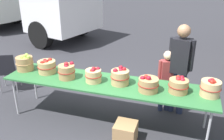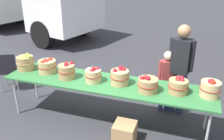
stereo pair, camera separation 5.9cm
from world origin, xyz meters
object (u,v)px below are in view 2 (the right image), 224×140
(apple_basket_green_0, at_px, (25,62))
(apple_basket_red_4, at_px, (148,84))
(apple_basket_red_2, at_px, (93,75))
(apple_basket_red_6, at_px, (210,89))
(apple_basket_red_0, at_px, (47,66))
(child_customer, at_px, (166,77))
(apple_basket_red_1, at_px, (67,71))
(produce_crate, at_px, (125,133))
(folding_chair, at_px, (8,69))
(apple_basket_red_3, at_px, (120,77))
(market_table, at_px, (106,84))
(apple_basket_red_5, at_px, (178,86))
(vendor_adult, at_px, (180,64))

(apple_basket_green_0, height_order, apple_basket_red_4, apple_basket_green_0)
(apple_basket_red_2, bearing_deg, apple_basket_red_6, 2.64)
(apple_basket_red_0, distance_m, child_customer, 2.14)
(apple_basket_red_1, relative_size, produce_crate, 0.90)
(child_customer, bearing_deg, apple_basket_green_0, -10.80)
(apple_basket_red_1, bearing_deg, folding_chair, 164.39)
(apple_basket_red_3, bearing_deg, apple_basket_red_4, -11.89)
(apple_basket_red_2, bearing_deg, market_table, 9.24)
(apple_basket_red_3, bearing_deg, apple_basket_red_0, 178.41)
(apple_basket_red_2, height_order, folding_chair, apple_basket_red_2)
(apple_basket_red_0, xyz_separation_m, apple_basket_red_3, (1.37, -0.04, 0.01))
(apple_basket_red_0, height_order, apple_basket_red_3, apple_basket_red_3)
(apple_basket_red_0, xyz_separation_m, apple_basket_red_6, (2.74, -0.01, 0.01))
(apple_basket_red_4, height_order, child_customer, child_customer)
(apple_basket_red_5, relative_size, folding_chair, 0.36)
(child_customer, bearing_deg, apple_basket_red_0, -8.32)
(apple_basket_red_2, bearing_deg, child_customer, 31.58)
(apple_basket_red_3, bearing_deg, apple_basket_red_6, 1.25)
(apple_basket_red_1, height_order, child_customer, child_customer)
(apple_basket_red_5, bearing_deg, apple_basket_green_0, 179.59)
(apple_basket_red_1, height_order, apple_basket_red_5, apple_basket_red_1)
(apple_basket_red_2, height_order, child_customer, child_customer)
(apple_basket_red_4, xyz_separation_m, child_customer, (0.20, 0.73, -0.17))
(apple_basket_green_0, xyz_separation_m, apple_basket_red_3, (1.82, -0.02, -0.01))
(produce_crate, bearing_deg, apple_basket_red_5, 34.19)
(vendor_adult, bearing_deg, apple_basket_red_6, 140.30)
(apple_basket_red_0, xyz_separation_m, apple_basket_red_1, (0.45, -0.10, 0.01))
(apple_basket_green_0, bearing_deg, apple_basket_red_5, -0.41)
(apple_basket_red_4, bearing_deg, apple_basket_red_2, 177.08)
(vendor_adult, relative_size, folding_chair, 1.92)
(apple_basket_red_2, relative_size, vendor_adult, 0.17)
(vendor_adult, xyz_separation_m, produce_crate, (-0.66, -1.11, -0.81))
(child_customer, xyz_separation_m, folding_chair, (-3.28, -0.23, -0.18))
(market_table, bearing_deg, folding_chair, 169.94)
(apple_basket_green_0, relative_size, apple_basket_red_2, 1.14)
(apple_basket_red_1, bearing_deg, child_customer, 23.61)
(apple_basket_red_3, distance_m, child_customer, 0.95)
(apple_basket_red_0, relative_size, apple_basket_red_2, 1.19)
(apple_basket_red_6, distance_m, vendor_adult, 0.79)
(apple_basket_red_6, bearing_deg, apple_basket_green_0, -179.88)
(market_table, height_order, apple_basket_red_2, apple_basket_red_2)
(apple_basket_red_3, xyz_separation_m, apple_basket_red_5, (0.92, 0.00, -0.01))
(apple_basket_red_0, relative_size, produce_crate, 1.02)
(apple_basket_red_0, bearing_deg, apple_basket_red_3, -1.59)
(apple_basket_red_1, distance_m, vendor_adult, 1.95)
(apple_basket_green_0, height_order, vendor_adult, vendor_adult)
(market_table, bearing_deg, apple_basket_red_3, 4.78)
(market_table, height_order, apple_basket_red_4, apple_basket_red_4)
(apple_basket_green_0, height_order, apple_basket_red_5, apple_basket_green_0)
(market_table, xyz_separation_m, apple_basket_green_0, (-1.59, 0.04, 0.17))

